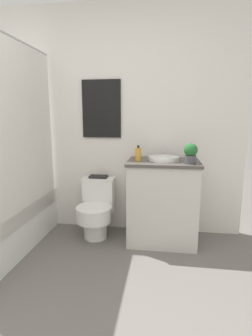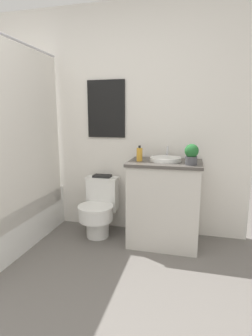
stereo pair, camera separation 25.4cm
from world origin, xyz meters
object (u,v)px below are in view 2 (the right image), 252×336
(sink, at_px, (165,159))
(book_on_tank, at_px, (102,176))
(toilet, at_px, (99,209))
(potted_plant, at_px, (191,154))
(soap_bottle, at_px, (139,154))

(sink, relative_size, book_on_tank, 1.76)
(toilet, xyz_separation_m, book_on_tank, (-0.00, 0.13, 0.34))
(sink, height_order, book_on_tank, sink)
(toilet, distance_m, potted_plant, 1.19)
(toilet, distance_m, sink, 0.93)
(book_on_tank, bearing_deg, potted_plant, -15.72)
(book_on_tank, bearing_deg, sink, -9.87)
(potted_plant, xyz_separation_m, book_on_tank, (-0.97, 0.27, -0.32))
(toilet, height_order, book_on_tank, book_on_tank)
(potted_plant, bearing_deg, soap_bottle, 170.40)
(sink, height_order, soap_bottle, soap_bottle)
(sink, xyz_separation_m, book_on_tank, (-0.72, 0.13, -0.24))
(sink, relative_size, soap_bottle, 2.22)
(soap_bottle, distance_m, potted_plant, 0.51)
(toilet, relative_size, book_on_tank, 3.22)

